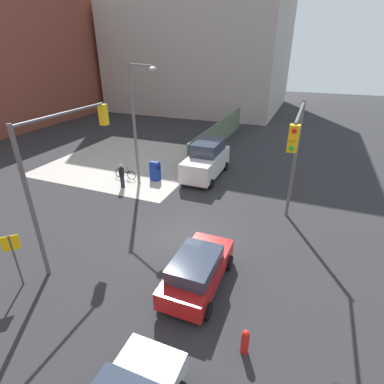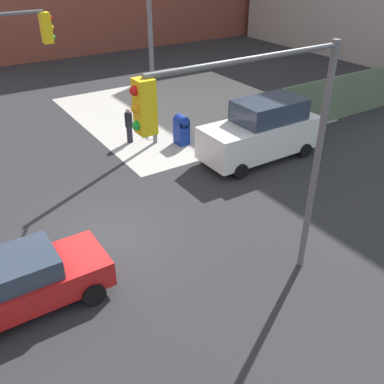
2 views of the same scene
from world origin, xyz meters
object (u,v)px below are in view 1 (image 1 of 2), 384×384
(fire_hydrant, at_px, (245,341))
(traffic_signal_se_corner, at_px, (295,148))
(traffic_signal_nw_corner, at_px, (64,157))
(mailbox_blue, at_px, (155,170))
(bicycle_leaning_on_fence, at_px, (125,174))
(smokestack, at_px, (76,53))
(pedestrian_crossing, at_px, (122,175))
(street_lamp_corner, at_px, (137,118))
(van_white_delivery, at_px, (207,160))
(coupe_red, at_px, (197,270))

(fire_hydrant, bearing_deg, traffic_signal_se_corner, -2.29)
(traffic_signal_nw_corner, distance_m, mailbox_blue, 9.48)
(mailbox_blue, distance_m, bicycle_leaning_on_fence, 2.32)
(smokestack, xyz_separation_m, pedestrian_crossing, (-24.01, -23.50, -7.06))
(street_lamp_corner, height_order, pedestrian_crossing, street_lamp_corner)
(smokestack, relative_size, traffic_signal_se_corner, 2.44)
(traffic_signal_se_corner, bearing_deg, mailbox_blue, 68.78)
(traffic_signal_se_corner, xyz_separation_m, mailbox_blue, (3.69, 9.50, -3.85))
(van_white_delivery, xyz_separation_m, pedestrian_crossing, (-4.14, 4.70, -0.39))
(traffic_signal_nw_corner, relative_size, coupe_red, 1.54)
(traffic_signal_se_corner, bearing_deg, pedestrian_crossing, 81.28)
(street_lamp_corner, relative_size, coupe_red, 1.89)
(traffic_signal_nw_corner, bearing_deg, smokestack, 39.75)
(mailbox_blue, bearing_deg, street_lamp_corner, 158.06)
(van_white_delivery, relative_size, pedestrian_crossing, 3.17)
(traffic_signal_se_corner, bearing_deg, bicycle_leaning_on_fence, 75.21)
(smokestack, distance_m, traffic_signal_nw_corner, 40.02)
(street_lamp_corner, height_order, fire_hydrant, street_lamp_corner)
(mailbox_blue, distance_m, coupe_red, 11.26)
(smokestack, height_order, fire_hydrant, smokestack)
(smokestack, bearing_deg, van_white_delivery, -125.18)
(traffic_signal_nw_corner, bearing_deg, mailbox_blue, 3.31)
(traffic_signal_se_corner, bearing_deg, traffic_signal_nw_corner, 118.86)
(bicycle_leaning_on_fence, bearing_deg, coupe_red, -133.24)
(pedestrian_crossing, distance_m, bicycle_leaning_on_fence, 1.65)
(van_white_delivery, bearing_deg, fire_hydrant, -155.78)
(street_lamp_corner, xyz_separation_m, bicycle_leaning_on_fence, (0.56, 1.73, -4.35))
(traffic_signal_nw_corner, height_order, mailbox_blue, traffic_signal_nw_corner)
(street_lamp_corner, distance_m, bicycle_leaning_on_fence, 4.72)
(mailbox_blue, xyz_separation_m, coupe_red, (-9.01, -6.75, 0.08))
(traffic_signal_nw_corner, relative_size, bicycle_leaning_on_fence, 3.71)
(mailbox_blue, height_order, bicycle_leaning_on_fence, mailbox_blue)
(fire_hydrant, distance_m, pedestrian_crossing, 14.12)
(mailbox_blue, relative_size, coupe_red, 0.34)
(smokestack, relative_size, fire_hydrant, 16.90)
(traffic_signal_se_corner, xyz_separation_m, street_lamp_corner, (2.53, 9.97, 0.08))
(fire_hydrant, distance_m, bicycle_leaning_on_fence, 15.56)
(street_lamp_corner, bearing_deg, bicycle_leaning_on_fence, 72.05)
(mailbox_blue, height_order, fire_hydrant, mailbox_blue)
(street_lamp_corner, bearing_deg, mailbox_blue, -21.94)
(street_lamp_corner, bearing_deg, traffic_signal_se_corner, -104.23)
(traffic_signal_nw_corner, relative_size, van_white_delivery, 1.20)
(smokestack, bearing_deg, street_lamp_corner, -133.37)
(fire_hydrant, bearing_deg, street_lamp_corner, 43.92)
(fire_hydrant, bearing_deg, van_white_delivery, 24.22)
(traffic_signal_se_corner, xyz_separation_m, pedestrian_crossing, (1.69, 11.00, -3.73))
(traffic_signal_se_corner, bearing_deg, coupe_red, 152.71)
(traffic_signal_se_corner, xyz_separation_m, bicycle_leaning_on_fence, (3.09, 11.70, -4.27))
(van_white_delivery, bearing_deg, coupe_red, -162.33)
(smokestack, bearing_deg, pedestrian_crossing, -135.62)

